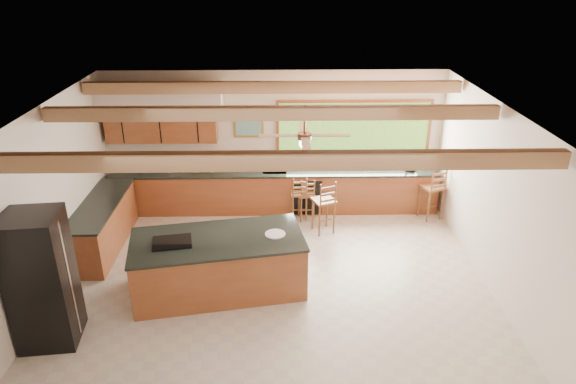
{
  "coord_description": "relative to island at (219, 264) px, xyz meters",
  "views": [
    {
      "loc": [
        0.08,
        -7.31,
        5.03
      ],
      "look_at": [
        0.24,
        0.8,
        1.37
      ],
      "focal_mm": 32.0,
      "sensor_mm": 36.0,
      "label": 1
    }
  ],
  "objects": [
    {
      "name": "bar_stool_c",
      "position": [
        1.89,
        1.91,
        0.19
      ],
      "size": [
        0.53,
        0.53,
        1.14
      ],
      "rotation": [
        0.0,
        0.0,
        0.37
      ],
      "color": "brown",
      "rests_on": "ground"
    },
    {
      "name": "room_shell",
      "position": [
        0.75,
        0.75,
        1.73
      ],
      "size": [
        7.27,
        6.54,
        3.02
      ],
      "color": "beige",
      "rests_on": "ground"
    },
    {
      "name": "counter_run",
      "position": [
        0.1,
        2.61,
        -0.02
      ],
      "size": [
        7.12,
        3.1,
        1.22
      ],
      "color": "brown",
      "rests_on": "ground"
    },
    {
      "name": "refrigerator",
      "position": [
        -2.3,
        -1.18,
        0.52
      ],
      "size": [
        0.85,
        0.83,
        2.0
      ],
      "rotation": [
        0.0,
        0.0,
        0.1
      ],
      "color": "black",
      "rests_on": "ground"
    },
    {
      "name": "bar_stool_d",
      "position": [
        4.22,
        2.48,
        0.22
      ],
      "size": [
        0.55,
        0.55,
        1.19
      ],
      "rotation": [
        0.0,
        0.0,
        0.37
      ],
      "color": "brown",
      "rests_on": "ground"
    },
    {
      "name": "ground",
      "position": [
        0.92,
        0.09,
        -0.48
      ],
      "size": [
        7.2,
        7.2,
        0.0
      ],
      "primitive_type": "plane",
      "color": "#BBA99B",
      "rests_on": "ground"
    },
    {
      "name": "island",
      "position": [
        0.0,
        0.0,
        0.0
      ],
      "size": [
        2.95,
        1.76,
        0.98
      ],
      "rotation": [
        0.0,
        0.0,
        0.17
      ],
      "color": "brown",
      "rests_on": "ground"
    },
    {
      "name": "bar_stool_a",
      "position": [
        1.58,
        2.49,
        0.08
      ],
      "size": [
        0.38,
        0.38,
        0.94
      ],
      "rotation": [
        0.0,
        0.0,
        0.15
      ],
      "color": "brown",
      "rests_on": "ground"
    },
    {
      "name": "bar_stool_b",
      "position": [
        1.42,
        2.49,
        0.1
      ],
      "size": [
        0.38,
        0.38,
        0.99
      ],
      "rotation": [
        0.0,
        0.0,
        0.07
      ],
      "color": "brown",
      "rests_on": "ground"
    }
  ]
}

